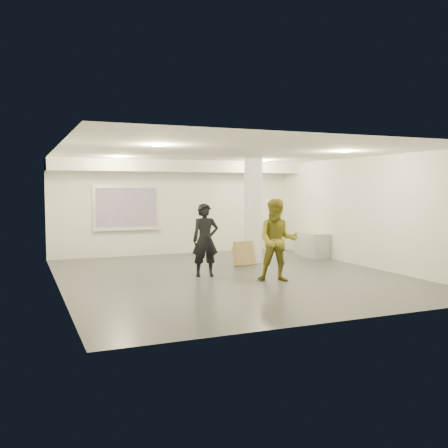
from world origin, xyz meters
name	(u,v)px	position (x,y,z in m)	size (l,w,h in m)	color
floor	(230,276)	(0.00, 0.00, 0.00)	(8.00, 9.00, 0.01)	#383B40
ceiling	(230,153)	(0.00, 0.00, 3.00)	(8.00, 9.00, 0.01)	white
wall_back	(175,208)	(0.00, 4.50, 1.50)	(8.00, 0.01, 3.00)	silver
wall_front	(343,229)	(0.00, -4.50, 1.50)	(8.00, 0.01, 3.00)	silver
wall_left	(57,219)	(-4.00, 0.00, 1.50)	(0.01, 9.00, 3.00)	silver
wall_right	(364,212)	(4.00, 0.00, 1.50)	(0.01, 9.00, 3.00)	silver
soffit_band	(180,167)	(0.00, 3.95, 2.82)	(8.00, 1.10, 0.36)	silver
downlight_nw	(119,157)	(-2.20, 2.50, 2.98)	(0.22, 0.22, 0.02)	#FFC37F
downlight_ne	(264,161)	(2.20, 2.50, 2.98)	(0.22, 0.22, 0.02)	#FFC37F
downlight_sw	(158,146)	(-2.20, -1.50, 2.98)	(0.22, 0.22, 0.02)	#FFC37F
downlight_se	(344,152)	(2.20, -1.50, 2.98)	(0.22, 0.22, 0.02)	#FFC37F
column	(253,211)	(1.50, 1.80, 1.50)	(0.52, 0.52, 3.00)	white
projection_screen	(127,208)	(-1.60, 4.45, 1.53)	(2.10, 0.13, 1.42)	silver
credenza	(312,245)	(3.72, 2.16, 0.37)	(0.53, 1.28, 0.75)	#949799
papers_stack	(316,233)	(3.71, 1.92, 0.76)	(0.23, 0.29, 0.02)	white
postit_pad	(315,233)	(3.73, 2.02, 0.76)	(0.20, 0.27, 0.03)	yellow
cardboard_back	(245,253)	(1.06, 1.45, 0.33)	(0.62, 0.06, 0.67)	olive
cardboard_front	(241,256)	(0.93, 1.38, 0.27)	(0.49, 0.05, 0.54)	olive
woman	(205,240)	(-0.58, 0.20, 0.89)	(0.65, 0.43, 1.78)	black
man	(277,240)	(0.72, -1.06, 0.95)	(0.92, 0.72, 1.90)	olive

